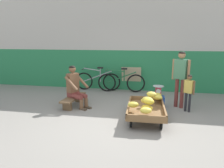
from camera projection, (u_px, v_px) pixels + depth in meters
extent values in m
plane|color=gray|center=(117.00, 124.00, 4.63)|extent=(80.00, 80.00, 0.00)
cube|color=#287F4C|center=(131.00, 70.00, 7.67)|extent=(16.00, 0.30, 1.44)
cube|color=beige|center=(132.00, 24.00, 7.32)|extent=(16.00, 0.30, 1.82)
cube|color=brown|center=(146.00, 110.00, 4.87)|extent=(0.89, 1.47, 0.05)
cube|color=brown|center=(129.00, 106.00, 4.91)|extent=(0.09, 1.44, 0.10)
cube|color=brown|center=(164.00, 107.00, 4.79)|extent=(0.09, 1.44, 0.10)
cube|color=brown|center=(146.00, 98.00, 5.53)|extent=(0.84, 0.07, 0.10)
cube|color=brown|center=(146.00, 118.00, 4.18)|extent=(0.84, 0.07, 0.10)
cylinder|color=black|center=(133.00, 108.00, 5.43)|extent=(0.06, 0.18, 0.18)
cylinder|color=black|center=(158.00, 109.00, 5.34)|extent=(0.06, 0.18, 0.18)
cylinder|color=black|center=(131.00, 123.00, 4.46)|extent=(0.06, 0.18, 0.18)
cylinder|color=black|center=(161.00, 125.00, 4.37)|extent=(0.06, 0.18, 0.18)
ellipsoid|color=gold|center=(147.00, 108.00, 4.41)|extent=(0.28, 0.23, 0.13)
ellipsoid|color=gold|center=(133.00, 105.00, 4.63)|extent=(0.27, 0.22, 0.13)
ellipsoid|color=yellow|center=(146.00, 110.00, 4.26)|extent=(0.25, 0.20, 0.13)
ellipsoid|color=gold|center=(157.00, 95.00, 5.36)|extent=(0.30, 0.28, 0.13)
ellipsoid|color=yellow|center=(146.00, 101.00, 4.92)|extent=(0.26, 0.21, 0.13)
ellipsoid|color=yellow|center=(158.00, 97.00, 5.20)|extent=(0.27, 0.22, 0.13)
ellipsoid|color=gold|center=(147.00, 100.00, 4.52)|extent=(0.25, 0.20, 0.13)
ellipsoid|color=yellow|center=(152.00, 94.00, 4.96)|extent=(0.29, 0.25, 0.13)
ellipsoid|color=gold|center=(149.00, 101.00, 4.43)|extent=(0.29, 0.26, 0.13)
cube|color=brown|center=(73.00, 97.00, 5.84)|extent=(0.39, 1.12, 0.05)
cube|color=brown|center=(79.00, 98.00, 6.23)|extent=(0.25, 0.10, 0.22)
cube|color=brown|center=(67.00, 106.00, 5.51)|extent=(0.25, 0.10, 0.22)
cylinder|color=brown|center=(86.00, 103.00, 5.70)|extent=(0.10, 0.10, 0.27)
cube|color=#4C3D2D|center=(88.00, 107.00, 5.69)|extent=(0.24, 0.18, 0.04)
cylinder|color=brown|center=(81.00, 95.00, 5.78)|extent=(0.42, 0.30, 0.13)
cylinder|color=brown|center=(81.00, 105.00, 5.56)|extent=(0.10, 0.10, 0.27)
cube|color=#4C3D2D|center=(83.00, 109.00, 5.55)|extent=(0.24, 0.18, 0.04)
cylinder|color=brown|center=(76.00, 97.00, 5.64)|extent=(0.42, 0.30, 0.13)
cube|color=brown|center=(73.00, 94.00, 5.82)|extent=(0.32, 0.35, 0.14)
cube|color=brown|center=(73.00, 83.00, 5.75)|extent=(0.30, 0.37, 0.52)
cylinder|color=brown|center=(82.00, 81.00, 5.80)|extent=(0.45, 0.28, 0.36)
cylinder|color=brown|center=(71.00, 84.00, 5.49)|extent=(0.45, 0.28, 0.36)
sphere|color=brown|center=(72.00, 69.00, 5.67)|extent=(0.19, 0.19, 0.19)
ellipsoid|color=black|center=(72.00, 67.00, 5.66)|extent=(0.17, 0.17, 0.09)
cube|color=#234CA8|center=(158.00, 101.00, 5.79)|extent=(0.36, 0.28, 0.30)
cylinder|color=#28282D|center=(158.00, 96.00, 5.76)|extent=(0.20, 0.20, 0.03)
cube|color=#C6384C|center=(158.00, 91.00, 5.73)|extent=(0.16, 0.10, 0.24)
cylinder|color=white|center=(158.00, 91.00, 5.68)|extent=(0.13, 0.01, 0.13)
cylinder|color=#B2B5BA|center=(158.00, 86.00, 5.70)|extent=(0.30, 0.30, 0.01)
torus|color=black|center=(84.00, 81.00, 7.68)|extent=(0.64, 0.06, 0.64)
torus|color=black|center=(111.00, 82.00, 7.51)|extent=(0.64, 0.06, 0.64)
cylinder|color=#9EA0A5|center=(98.00, 76.00, 7.55)|extent=(1.03, 0.06, 0.43)
cylinder|color=#9EA0A5|center=(100.00, 75.00, 7.53)|extent=(0.04, 0.04, 0.48)
cylinder|color=#9EA0A5|center=(92.00, 69.00, 7.53)|extent=(0.62, 0.05, 0.12)
cube|color=black|center=(100.00, 68.00, 7.47)|extent=(0.20, 0.10, 0.05)
cylinder|color=black|center=(84.00, 69.00, 7.58)|extent=(0.04, 0.48, 0.03)
torus|color=black|center=(107.00, 83.00, 7.41)|extent=(0.64, 0.09, 0.64)
torus|color=black|center=(136.00, 83.00, 7.30)|extent=(0.64, 0.09, 0.64)
cylinder|color=#236B3D|center=(121.00, 77.00, 7.31)|extent=(1.03, 0.11, 0.43)
cylinder|color=#236B3D|center=(124.00, 76.00, 7.29)|extent=(0.04, 0.04, 0.48)
cylinder|color=#236B3D|center=(116.00, 71.00, 7.28)|extent=(0.62, 0.08, 0.12)
cube|color=black|center=(124.00, 69.00, 7.23)|extent=(0.21, 0.11, 0.05)
cylinder|color=black|center=(107.00, 70.00, 7.31)|extent=(0.06, 0.48, 0.03)
cube|color=#C6B289|center=(131.00, 79.00, 7.57)|extent=(0.70, 0.29, 0.87)
cylinder|color=brown|center=(182.00, 94.00, 5.64)|extent=(0.10, 0.10, 0.80)
cylinder|color=brown|center=(176.00, 93.00, 5.74)|extent=(0.10, 0.10, 0.80)
cube|color=#427A56|center=(181.00, 69.00, 5.55)|extent=(0.38, 0.34, 0.52)
cylinder|color=#9E704C|center=(189.00, 71.00, 5.41)|extent=(0.07, 0.07, 0.56)
cylinder|color=#9E704C|center=(173.00, 69.00, 5.69)|extent=(0.07, 0.07, 0.56)
sphere|color=#9E704C|center=(182.00, 55.00, 5.47)|extent=(0.19, 0.19, 0.19)
ellipsoid|color=black|center=(182.00, 53.00, 5.45)|extent=(0.17, 0.17, 0.09)
cylinder|color=#232328|center=(190.00, 103.00, 5.34)|extent=(0.06, 0.06, 0.50)
cylinder|color=#232328|center=(186.00, 102.00, 5.41)|extent=(0.06, 0.06, 0.50)
cube|color=gold|center=(189.00, 87.00, 5.29)|extent=(0.24, 0.22, 0.33)
cylinder|color=brown|center=(194.00, 88.00, 5.20)|extent=(0.05, 0.05, 0.35)
cylinder|color=brown|center=(184.00, 86.00, 5.38)|extent=(0.05, 0.05, 0.35)
sphere|color=brown|center=(190.00, 77.00, 5.23)|extent=(0.12, 0.12, 0.12)
ellipsoid|color=black|center=(190.00, 76.00, 5.23)|extent=(0.11, 0.11, 0.05)
cube|color=#3370B7|center=(154.00, 107.00, 5.45)|extent=(0.18, 0.12, 0.24)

